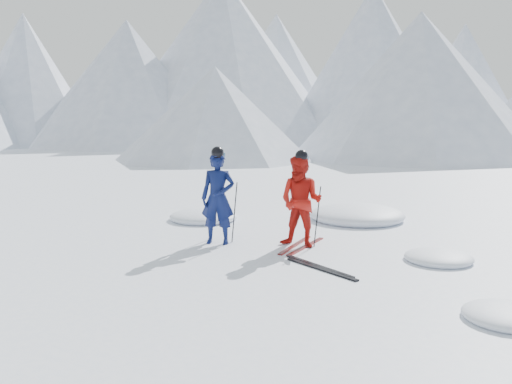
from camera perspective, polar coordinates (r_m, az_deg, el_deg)
The scene contains 12 objects.
ground at distance 10.24m, azimuth 6.62°, elevation -7.07°, with size 160.00×160.00×0.00m, color white.
skier_blue at distance 11.27m, azimuth -4.03°, elevation -0.64°, with size 0.70×0.46×1.93m, color #0B1443.
skier_red at distance 11.01m, azimuth 4.76°, elevation -0.99°, with size 0.91×0.71×1.87m, color #B6160E.
pole_blue_left at distance 11.60m, azimuth -4.86°, elevation -2.00°, with size 0.02×0.02×1.28m, color black.
pole_blue_right at distance 11.40m, azimuth -2.28°, elevation -2.16°, with size 0.02×0.02×1.28m, color black.
pole_red_left at distance 11.41m, azimuth 3.87°, elevation -2.25°, with size 0.02×0.02×1.25m, color black.
pole_red_right at distance 11.08m, azimuth 6.47°, elevation -2.59°, with size 0.02×0.02×1.25m, color black.
ski_worn_left at distance 11.24m, azimuth 4.14°, elevation -5.59°, with size 0.09×1.70×0.03m, color black.
ski_worn_right at distance 11.14m, azimuth 5.27°, elevation -5.72°, with size 0.09×1.70×0.03m, color black.
ski_loose_a at distance 9.75m, azimuth 6.62°, elevation -7.76°, with size 0.09×1.70×0.03m, color black.
ski_loose_b at distance 9.58m, azimuth 6.83°, elevation -8.05°, with size 0.09×1.70×0.03m, color black.
snow_lumps at distance 13.29m, azimuth 7.84°, elevation -3.56°, with size 8.82×7.46×0.53m.
Camera 1 is at (3.71, -9.17, 2.68)m, focal length 38.00 mm.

